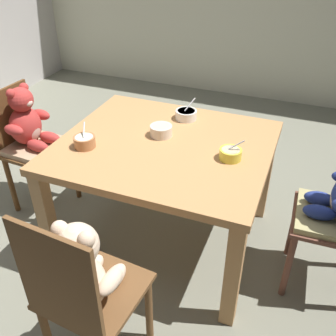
% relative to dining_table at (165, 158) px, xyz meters
% --- Properties ---
extents(ground_plane, '(5.20, 5.20, 0.04)m').
position_rel_dining_table_xyz_m(ground_plane, '(0.00, 0.00, -0.62)').
color(ground_plane, slate).
extents(dining_table, '(1.16, 1.02, 0.71)m').
position_rel_dining_table_xyz_m(dining_table, '(0.00, 0.00, 0.00)').
color(dining_table, '#BA824E').
rests_on(dining_table, ground_plane).
extents(teddy_chair_near_left, '(0.39, 0.40, 0.89)m').
position_rel_dining_table_xyz_m(teddy_chair_near_left, '(-0.96, 0.02, -0.02)').
color(teddy_chair_near_left, brown).
rests_on(teddy_chair_near_left, ground_plane).
extents(teddy_chair_near_front, '(0.42, 0.41, 0.93)m').
position_rel_dining_table_xyz_m(teddy_chair_near_front, '(0.02, -0.90, -0.02)').
color(teddy_chair_near_front, brown).
rests_on(teddy_chair_near_front, ground_plane).
extents(porridge_bowl_terracotta_near_left, '(0.12, 0.12, 0.12)m').
position_rel_dining_table_xyz_m(porridge_bowl_terracotta_near_left, '(-0.39, -0.20, 0.13)').
color(porridge_bowl_terracotta_near_left, '#B47145').
rests_on(porridge_bowl_terracotta_near_left, dining_table).
extents(porridge_bowl_white_far_center, '(0.13, 0.13, 0.12)m').
position_rel_dining_table_xyz_m(porridge_bowl_white_far_center, '(0.01, 0.33, 0.13)').
color(porridge_bowl_white_far_center, white).
rests_on(porridge_bowl_white_far_center, dining_table).
extents(porridge_bowl_cream_center, '(0.13, 0.13, 0.06)m').
position_rel_dining_table_xyz_m(porridge_bowl_cream_center, '(-0.05, 0.07, 0.13)').
color(porridge_bowl_cream_center, beige).
rests_on(porridge_bowl_cream_center, dining_table).
extents(porridge_bowl_yellow_near_right, '(0.12, 0.12, 0.11)m').
position_rel_dining_table_xyz_m(porridge_bowl_yellow_near_right, '(0.38, -0.03, 0.13)').
color(porridge_bowl_yellow_near_right, yellow).
rests_on(porridge_bowl_yellow_near_right, dining_table).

